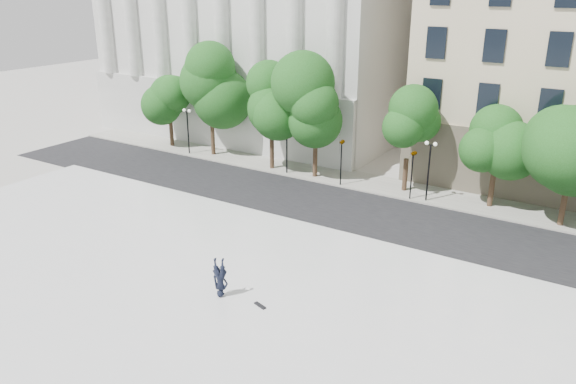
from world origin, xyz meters
name	(u,v)px	position (x,y,z in m)	size (l,w,h in m)	color
ground	(136,336)	(0.00, 0.00, 0.00)	(160.00, 160.00, 0.00)	#A7A49E
plaza	(182,301)	(0.00, 3.00, 0.23)	(44.00, 22.00, 0.45)	silver
street	(329,207)	(0.00, 18.00, 0.01)	(60.00, 8.00, 0.02)	black
far_sidewalk	(366,182)	(0.00, 24.00, 0.06)	(60.00, 4.00, 0.12)	#B0ADA3
building_west	(283,1)	(-17.00, 38.57, 12.89)	(31.50, 27.65, 25.60)	silver
traffic_light_west	(342,140)	(-1.35, 22.30, 3.70)	(0.44, 1.75, 4.20)	black
traffic_light_east	(414,151)	(4.24, 22.30, 3.69)	(0.91, 1.75, 4.20)	black
person_lying	(221,291)	(1.56, 4.07, 0.73)	(0.73, 0.48, 2.01)	black
skateboard	(260,305)	(3.66, 4.35, 0.49)	(0.71, 0.18, 0.07)	black
street_trees	(366,118)	(0.09, 23.32, 5.34)	(43.55, 5.06, 8.01)	#382619
lamp_posts	(363,151)	(0.28, 22.60, 2.97)	(36.41, 0.28, 4.45)	black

